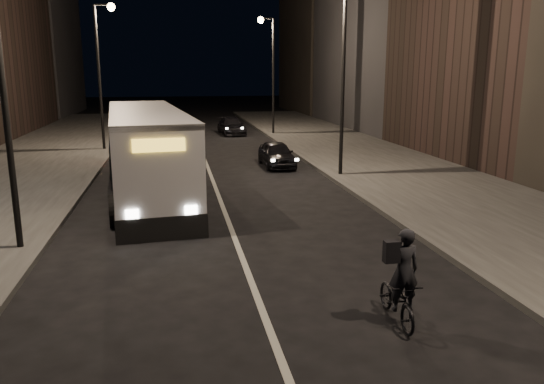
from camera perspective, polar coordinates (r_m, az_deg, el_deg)
name	(u,v)px	position (r m, az deg, el deg)	size (l,w,h in m)	color
ground	(258,299)	(11.16, -1.53, -11.46)	(180.00, 180.00, 0.00)	black
sidewalk_right	(385,166)	(26.46, 12.02, 2.78)	(7.00, 70.00, 0.16)	#31322F
sidewalk_left	(12,178)	(25.43, -26.17, 1.33)	(7.00, 70.00, 0.16)	#31322F
streetlight_right_mid	(338,52)	(23.11, 7.08, 14.69)	(1.20, 0.44, 8.12)	black
streetlight_right_far	(270,60)	(38.67, -0.26, 14.03)	(1.20, 0.44, 8.12)	black
streetlight_left_near	(9,38)	(14.56, -26.41, 14.60)	(1.20, 0.44, 8.12)	black
streetlight_left_far	(103,57)	(32.27, -17.75, 13.66)	(1.20, 0.44, 8.12)	black
city_bus	(147,149)	(20.43, -13.33, 4.53)	(3.76, 12.09, 3.21)	silver
cyclist_on_bicycle	(399,291)	(10.24, 13.50, -10.33)	(0.62, 1.65, 1.88)	black
car_near	(277,154)	(26.02, 0.49, 4.09)	(1.45, 3.61, 1.23)	black
car_mid	(174,131)	(35.44, -10.50, 6.44)	(1.57, 4.49, 1.48)	#313234
car_far	(231,126)	(39.70, -4.39, 7.08)	(1.68, 4.12, 1.20)	black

